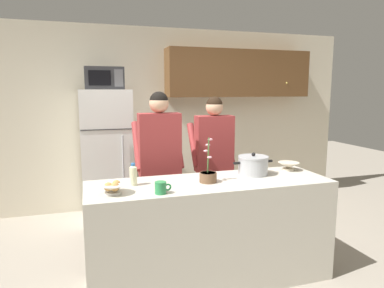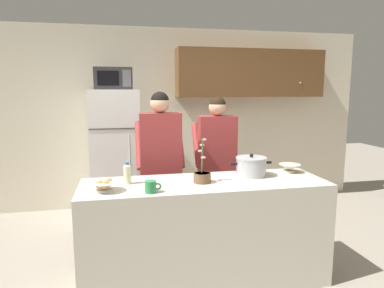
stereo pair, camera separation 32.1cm
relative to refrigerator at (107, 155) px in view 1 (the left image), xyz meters
name	(u,v)px [view 1 (the left image)]	position (x,y,z in m)	size (l,w,h in m)	color
ground_plane	(210,279)	(0.78, -1.85, -0.86)	(14.00, 14.00, 0.00)	#9E9384
back_wall_unit	(175,108)	(1.04, 0.40, 0.58)	(6.00, 0.48, 2.60)	beige
kitchen_island	(210,231)	(0.78, -1.85, -0.40)	(2.14, 0.68, 0.92)	beige
refrigerator	(107,155)	(0.00, 0.00, 0.00)	(0.64, 0.68, 1.72)	white
microwave	(104,78)	(0.00, -0.02, 1.00)	(0.48, 0.37, 0.28)	#2D2D30
person_near_pot	(159,153)	(0.47, -1.13, 0.21)	(0.52, 0.42, 1.70)	black
person_by_sink	(214,152)	(1.12, -1.01, 0.16)	(0.51, 0.42, 1.64)	black
cooking_pot	(253,165)	(1.25, -1.73, 0.15)	(0.40, 0.29, 0.21)	#ADAFB5
coffee_mug	(161,188)	(0.29, -2.08, 0.11)	(0.13, 0.09, 0.10)	#2D8C4C
bread_bowl	(113,188)	(-0.07, -1.98, 0.11)	(0.23, 0.23, 0.10)	white
empty_bowl	(288,166)	(1.67, -1.68, 0.11)	(0.21, 0.21, 0.08)	beige
bottle_near_edge	(133,175)	(0.12, -1.78, 0.15)	(0.06, 0.06, 0.19)	beige
potted_orchid	(208,175)	(0.75, -1.87, 0.12)	(0.15, 0.15, 0.39)	brown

